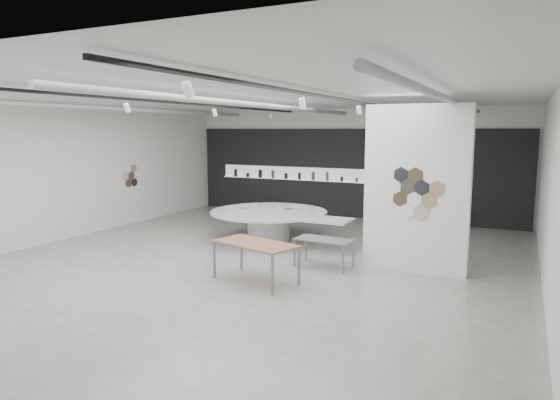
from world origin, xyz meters
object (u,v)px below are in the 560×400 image
at_px(display_island, 271,221).
at_px(sample_table_wood, 255,246).
at_px(kitchen_counter, 427,211).
at_px(partition_column, 416,189).
at_px(sample_table_stone, 324,241).

bearing_deg(display_island, sample_table_wood, -66.38).
height_order(display_island, kitchen_counter, kitchen_counter).
relative_size(partition_column, sample_table_stone, 2.76).
bearing_deg(display_island, sample_table_stone, -38.80).
relative_size(partition_column, display_island, 0.86).
bearing_deg(partition_column, sample_table_stone, -162.77).
height_order(sample_table_stone, kitchen_counter, kitchen_counter).
relative_size(display_island, sample_table_stone, 3.22).
relative_size(display_island, sample_table_wood, 2.21).
bearing_deg(sample_table_wood, partition_column, 39.14).
bearing_deg(sample_table_stone, kitchen_counter, 78.81).
bearing_deg(kitchen_counter, sample_table_stone, -106.74).
bearing_deg(sample_table_wood, display_island, 112.64).
relative_size(partition_column, sample_table_wood, 1.90).
distance_m(partition_column, sample_table_wood, 3.66).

